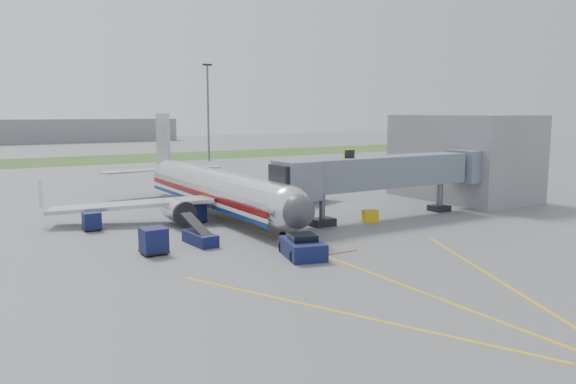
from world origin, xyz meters
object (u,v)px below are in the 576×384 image
belt_loader (200,237)px  ramp_worker (182,206)px  pushback_tug (303,247)px  airliner (216,189)px

belt_loader → ramp_worker: (3.36, 12.93, 0.38)m
ramp_worker → pushback_tug: bearing=-138.2°
airliner → belt_loader: bearing=-119.7°
pushback_tug → belt_loader: (-4.79, 7.54, -0.16)m
airliner → ramp_worker: bearing=150.2°
airliner → pushback_tug: 18.92m
airliner → belt_loader: (-6.38, -11.20, -2.10)m
pushback_tug → ramp_worker: bearing=94.0°
pushback_tug → airliner: bearing=85.2°
pushback_tug → belt_loader: 8.94m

